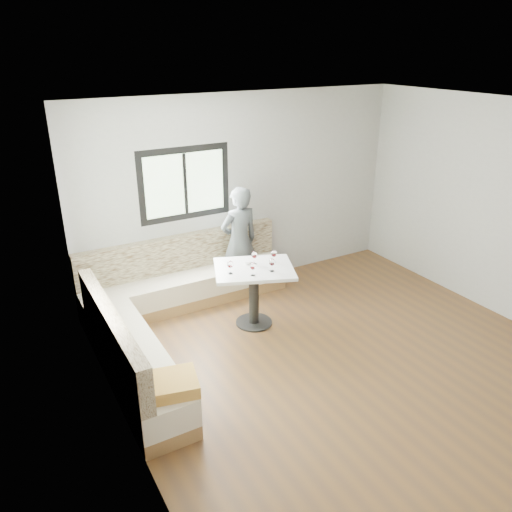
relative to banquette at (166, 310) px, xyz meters
The scene contains 10 objects.
room 2.41m from the banquette, 45.53° to the right, with size 5.01×5.01×2.81m.
banquette is the anchor object (origin of this frame).
table 1.16m from the banquette, 16.82° to the right, with size 1.19×1.07×0.80m.
person 1.52m from the banquette, 22.74° to the left, with size 0.58×0.38×1.60m, color #494F52.
olive_ramekin 1.19m from the banquette, 10.05° to the right, with size 0.09×0.09×0.04m.
wine_glass_a 1.00m from the banquette, 24.62° to the right, with size 0.08×0.08×0.17m.
wine_glass_b 1.24m from the banquette, 28.72° to the right, with size 0.08×0.08×0.17m.
wine_glass_c 1.45m from the banquette, 23.68° to the right, with size 0.08×0.08×0.17m.
wine_glass_d 1.30m from the banquette, 11.46° to the right, with size 0.08×0.08×0.17m.
wine_glass_e 1.53m from the banquette, 12.67° to the right, with size 0.08×0.08×0.17m.
Camera 1 is at (-3.29, -3.66, 3.39)m, focal length 35.00 mm.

